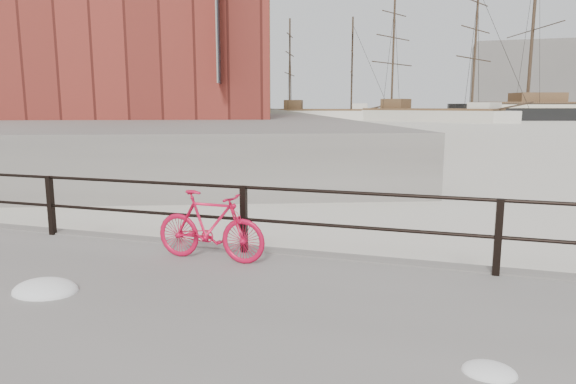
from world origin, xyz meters
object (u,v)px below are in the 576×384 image
Objects in this scene: bicycle at (210,226)px; schooner_mid at (429,121)px; schooner_left at (320,120)px; workboat_near at (132,138)px; workboat_far at (169,126)px.

bicycle is 0.06× the size of schooner_mid.
schooner_left is 51.63m from workboat_near.
workboat_far is at bearing 95.44° from workboat_near.
workboat_far is at bearing -117.90° from schooner_left.
schooner_left reaches higher than workboat_far.
bicycle is 0.07× the size of schooner_left.
workboat_near is at bearing -101.20° from schooner_left.
bicycle is 76.95m from schooner_mid.
bicycle is 0.15× the size of workboat_far.
workboat_near and workboat_far have the same top height.
workboat_near is at bearing 128.09° from bicycle.
schooner_mid is 1.27× the size of schooner_left.
schooner_mid is (-0.17, 76.94, -0.85)m from bicycle.
workboat_far is (-8.66, 20.29, 0.00)m from workboat_near.
schooner_left is (-18.08, 2.80, 0.00)m from schooner_mid.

